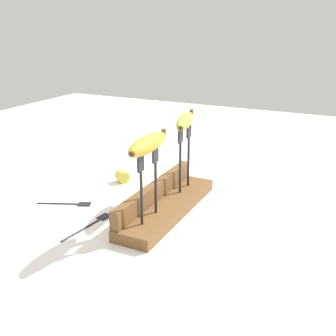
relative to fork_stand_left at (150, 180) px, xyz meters
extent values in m
plane|color=silver|center=(0.11, 0.00, -0.14)|extent=(3.00, 3.00, 0.00)
cube|color=brown|center=(0.11, 0.00, -0.12)|extent=(0.43, 0.11, 0.03)
cube|color=brown|center=(0.11, 0.05, -0.08)|extent=(0.42, 0.03, 0.05)
cylinder|color=black|center=(-0.04, 0.00, -0.04)|extent=(0.01, 0.01, 0.14)
cube|color=black|center=(-0.04, 0.00, 0.05)|extent=(0.03, 0.00, 0.04)
cylinder|color=black|center=(0.04, 0.00, -0.04)|extent=(0.01, 0.01, 0.14)
cube|color=black|center=(0.04, 0.00, 0.05)|extent=(0.03, 0.00, 0.04)
cylinder|color=black|center=(0.19, 0.00, -0.03)|extent=(0.01, 0.01, 0.15)
cube|color=black|center=(0.19, 0.00, 0.06)|extent=(0.03, 0.00, 0.04)
cylinder|color=black|center=(0.25, 0.00, -0.03)|extent=(0.01, 0.01, 0.15)
cube|color=black|center=(0.25, 0.00, 0.06)|extent=(0.03, 0.00, 0.04)
ellipsoid|color=gold|center=(0.00, 0.00, 0.09)|extent=(0.18, 0.05, 0.04)
cylinder|color=brown|center=(0.08, 0.00, 0.10)|extent=(0.01, 0.01, 0.02)
sphere|color=#3F2D19|center=(-0.09, 0.00, 0.09)|extent=(0.01, 0.01, 0.01)
ellipsoid|color=#B2C138|center=(0.22, 0.00, 0.10)|extent=(0.18, 0.07, 0.04)
cylinder|color=brown|center=(0.30, 0.02, 0.11)|extent=(0.01, 0.01, 0.02)
sphere|color=#3F2D19|center=(0.14, -0.02, 0.10)|extent=(0.01, 0.01, 0.01)
cylinder|color=black|center=(0.02, 0.32, -0.13)|extent=(0.05, 0.11, 0.01)
cube|color=black|center=(0.05, 0.24, -0.13)|extent=(0.04, 0.04, 0.01)
cylinder|color=black|center=(-0.08, 0.16, -0.13)|extent=(0.14, 0.02, 0.01)
cube|color=black|center=(0.00, 0.15, -0.13)|extent=(0.04, 0.03, 0.01)
cylinder|color=#DBD147|center=(0.25, 0.24, -0.12)|extent=(0.05, 0.05, 0.04)
cylinder|color=beige|center=(0.26, 0.26, -0.12)|extent=(0.03, 0.02, 0.03)
camera|label=1|loc=(-0.83, -0.45, 0.37)|focal=44.22mm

